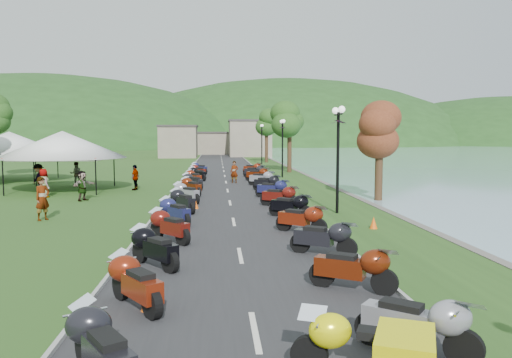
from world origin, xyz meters
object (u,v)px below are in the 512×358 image
object	(u,v)px
pedestrian_b	(76,185)
pedestrian_c	(39,193)
pedestrian_a	(43,220)
vendor_tent_main	(63,161)
yellow_trike	(363,349)

from	to	relation	value
pedestrian_b	pedestrian_c	size ratio (longest dim) A/B	0.92
pedestrian_a	pedestrian_c	world-z (taller)	pedestrian_a
vendor_tent_main	pedestrian_c	world-z (taller)	vendor_tent_main
pedestrian_a	pedestrian_c	size ratio (longest dim) A/B	1.01
yellow_trike	pedestrian_c	xyz separation A→B (m)	(-13.58, 25.58, -0.51)
yellow_trike	pedestrian_b	xyz separation A→B (m)	(-12.65, 30.66, -0.51)
yellow_trike	pedestrian_b	bearing A→B (deg)	-44.33
vendor_tent_main	pedestrian_c	xyz separation A→B (m)	(-1.09, -1.55, -2.00)
pedestrian_b	vendor_tent_main	bearing A→B (deg)	69.84
vendor_tent_main	pedestrian_b	xyz separation A→B (m)	(-0.16, 3.53, -2.00)
yellow_trike	vendor_tent_main	xyz separation A→B (m)	(-12.49, 27.12, 1.49)
yellow_trike	pedestrian_b	distance (m)	33.17
pedestrian_a	pedestrian_b	world-z (taller)	pedestrian_a
vendor_tent_main	pedestrian_b	distance (m)	4.06
pedestrian_b	pedestrian_a	bearing A→B (deg)	77.56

